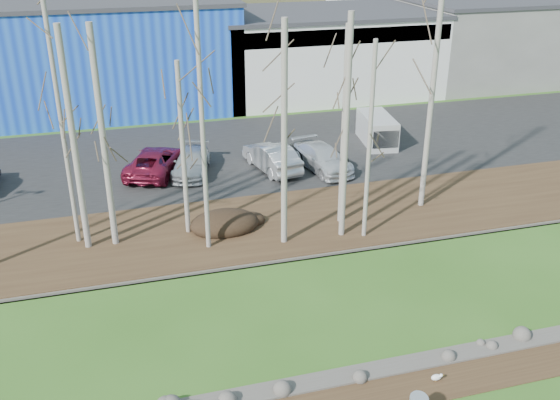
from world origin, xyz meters
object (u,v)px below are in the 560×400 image
object	(u,v)px
car_5	(323,158)
van_white	(378,130)
car_3	(272,157)
seagull	(437,377)
car_1	(155,161)
car_4	(314,153)
car_2	(191,163)

from	to	relation	value
car_5	van_white	distance (m)	6.08
car_3	car_5	size ratio (longest dim) A/B	0.98
seagull	car_3	xyz separation A→B (m)	(-0.29, 19.29, 0.77)
seagull	car_1	distance (m)	21.76
car_1	van_white	xyz separation A→B (m)	(14.64, 1.31, 0.18)
car_1	car_3	distance (m)	6.82
car_1	car_5	distance (m)	9.83
van_white	car_1	bearing A→B (deg)	-166.51
seagull	car_4	world-z (taller)	car_4
car_1	car_4	bearing A→B (deg)	-162.80
car_2	seagull	bearing A→B (deg)	-59.25
seagull	car_1	xyz separation A→B (m)	(-6.99, 20.59, 0.71)
seagull	van_white	world-z (taller)	van_white
car_5	van_white	bearing A→B (deg)	23.72
car_1	car_2	bearing A→B (deg)	-173.18
car_3	car_4	world-z (taller)	car_3
seagull	car_1	bearing A→B (deg)	128.23
seagull	car_4	bearing A→B (deg)	102.36
car_4	car_5	xyz separation A→B (m)	(0.16, -1.20, 0.07)
seagull	car_2	xyz separation A→B (m)	(-4.94, 20.01, 0.64)
car_2	car_5	bearing A→B (deg)	5.56
car_2	car_5	distance (m)	7.71
car_4	car_5	size ratio (longest dim) A/B	0.95
car_1	car_3	xyz separation A→B (m)	(6.70, -1.30, 0.06)
car_2	car_3	xyz separation A→B (m)	(4.65, -0.72, 0.13)
car_3	van_white	size ratio (longest dim) A/B	1.09
car_2	car_5	size ratio (longest dim) A/B	0.93
seagull	car_5	bearing A→B (deg)	101.43
van_white	car_3	bearing A→B (deg)	-153.44
seagull	car_3	size ratio (longest dim) A/B	0.09
car_4	van_white	size ratio (longest dim) A/B	1.06
car_4	van_white	world-z (taller)	van_white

